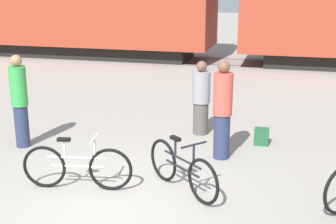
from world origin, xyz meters
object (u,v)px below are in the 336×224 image
person_in_red (222,110)px  backpack (262,136)px  bicycle_black (182,169)px  person_in_grey (201,99)px  person_in_green (20,101)px  bicycle_silver (77,167)px

person_in_red → backpack: bearing=-40.9°
bicycle_black → backpack: 2.67m
person_in_red → person_in_grey: size_ratio=1.16×
bicycle_black → person_in_green: bearing=161.3°
bicycle_black → person_in_red: (0.38, 1.55, 0.54)m
bicycle_silver → person_in_green: 2.47m
bicycle_silver → bicycle_black: 1.63m
bicycle_black → person_in_green: 3.71m
bicycle_silver → bicycle_black: bicycle_black is taller
bicycle_silver → person_in_red: person_in_red is taller
bicycle_black → backpack: (1.05, 2.45, -0.20)m
bicycle_black → person_in_red: size_ratio=0.74×
bicycle_silver → person_in_green: (-1.88, 1.50, 0.55)m
bicycle_silver → person_in_grey: (1.35, 3.16, 0.40)m
person_in_red → bicycle_black: bearing=162.0°
bicycle_black → person_in_grey: bearing=95.0°
person_in_red → bicycle_silver: bearing=129.4°
person_in_red → person_in_grey: (-0.63, 1.28, -0.14)m
person_in_green → backpack: size_ratio=5.32×
bicycle_silver → person_in_grey: bearing=66.9°
bicycle_silver → person_in_red: size_ratio=0.96×
person_in_red → person_in_grey: person_in_red is taller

